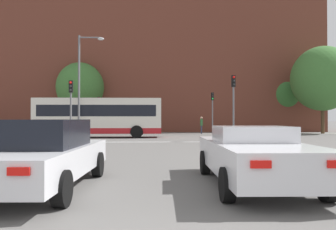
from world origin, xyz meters
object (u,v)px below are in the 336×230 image
at_px(traffic_light_near_right, 234,97).
at_px(traffic_light_near_left, 71,100).
at_px(car_saloon_left, 42,154).
at_px(pedestrian_walking_east, 201,124).
at_px(pedestrian_waiting, 51,123).
at_px(bus_crossing_lead, 99,117).
at_px(street_lamp_junction, 83,76).
at_px(car_roadster_right, 254,155).
at_px(traffic_light_far_left, 98,109).
at_px(traffic_light_far_right, 212,106).

bearing_deg(traffic_light_near_right, traffic_light_near_left, -179.14).
height_order(car_saloon_left, traffic_light_near_right, traffic_light_near_right).
bearing_deg(pedestrian_walking_east, pedestrian_waiting, -88.46).
distance_m(bus_crossing_lead, street_lamp_junction, 3.60).
bearing_deg(traffic_light_near_right, pedestrian_waiting, 145.27).
height_order(car_saloon_left, car_roadster_right, car_saloon_left).
xyz_separation_m(traffic_light_far_left, pedestrian_waiting, (-4.68, -0.08, -1.43)).
bearing_deg(pedestrian_walking_east, traffic_light_far_left, -88.93).
height_order(car_roadster_right, traffic_light_near_left, traffic_light_near_left).
bearing_deg(street_lamp_junction, traffic_light_near_right, -15.95).
bearing_deg(traffic_light_far_right, traffic_light_near_right, -92.38).
distance_m(car_saloon_left, pedestrian_waiting, 27.23).
xyz_separation_m(traffic_light_far_left, traffic_light_near_right, (11.13, -11.04, 0.48)).
relative_size(car_roadster_right, traffic_light_far_right, 1.18).
relative_size(traffic_light_far_left, traffic_light_far_right, 0.88).
distance_m(traffic_light_near_left, traffic_light_far_right, 16.00).
relative_size(car_saloon_left, car_roadster_right, 0.99).
xyz_separation_m(car_saloon_left, traffic_light_far_left, (-3.35, 26.10, 1.77)).
bearing_deg(traffic_light_near_right, traffic_light_far_left, 135.24).
xyz_separation_m(traffic_light_far_left, traffic_light_near_left, (0.13, -11.21, 0.22)).
bearing_deg(car_roadster_right, car_saloon_left, -175.95).
height_order(traffic_light_near_left, traffic_light_far_right, traffic_light_far_right).
distance_m(traffic_light_far_left, traffic_light_far_right, 11.59).
xyz_separation_m(traffic_light_far_left, traffic_light_far_right, (11.59, -0.05, 0.30)).
height_order(traffic_light_far_left, pedestrian_waiting, traffic_light_far_left).
bearing_deg(traffic_light_near_left, traffic_light_near_right, 0.86).
bearing_deg(pedestrian_walking_east, traffic_light_near_right, 5.16).
relative_size(traffic_light_near_right, pedestrian_waiting, 2.44).
distance_m(car_saloon_left, pedestrian_walking_east, 26.96).
relative_size(bus_crossing_lead, traffic_light_far_right, 2.40).
height_order(bus_crossing_lead, traffic_light_far_right, traffic_light_far_right).
distance_m(bus_crossing_lead, traffic_light_near_left, 5.09).
distance_m(traffic_light_far_left, traffic_light_near_left, 11.21).
height_order(car_saloon_left, traffic_light_far_right, traffic_light_far_right).
bearing_deg(traffic_light_near_left, pedestrian_walking_east, 47.12).
xyz_separation_m(bus_crossing_lead, traffic_light_far_right, (10.42, 6.29, 1.14)).
bearing_deg(street_lamp_junction, pedestrian_waiting, 121.91).
bearing_deg(traffic_light_far_left, car_roadster_right, -72.70).
bearing_deg(pedestrian_waiting, traffic_light_near_left, -2.16).
height_order(traffic_light_far_left, traffic_light_near_left, traffic_light_near_left).
relative_size(bus_crossing_lead, street_lamp_junction, 1.28).
distance_m(bus_crossing_lead, traffic_light_near_right, 11.10).
relative_size(bus_crossing_lead, traffic_light_far_left, 2.72).
relative_size(traffic_light_near_left, street_lamp_junction, 0.51).
bearing_deg(traffic_light_near_left, traffic_light_far_left, 90.65).
bearing_deg(street_lamp_junction, traffic_light_far_left, 91.47).
bearing_deg(pedestrian_walking_east, street_lamp_junction, -51.05).
relative_size(car_saloon_left, traffic_light_far_left, 1.31).
height_order(traffic_light_near_left, traffic_light_near_right, traffic_light_near_right).
bearing_deg(pedestrian_waiting, traffic_light_far_right, 64.61).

